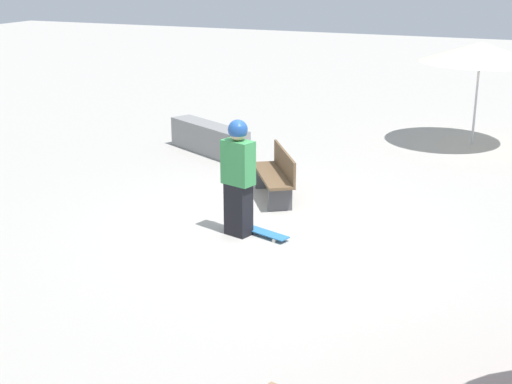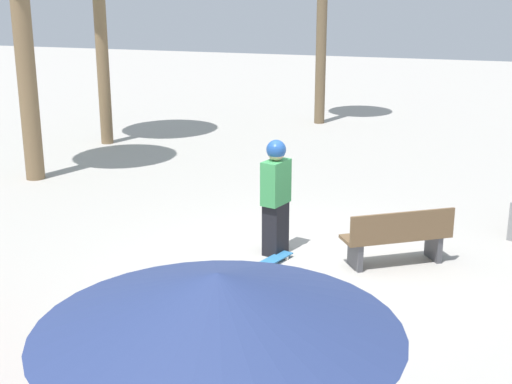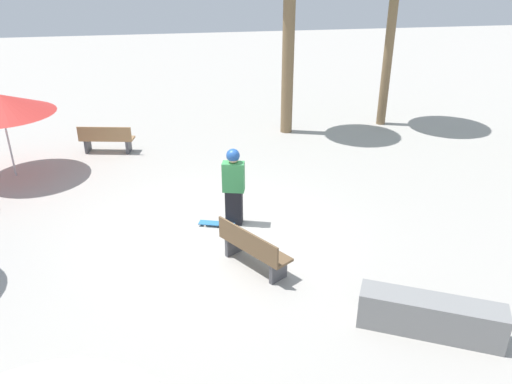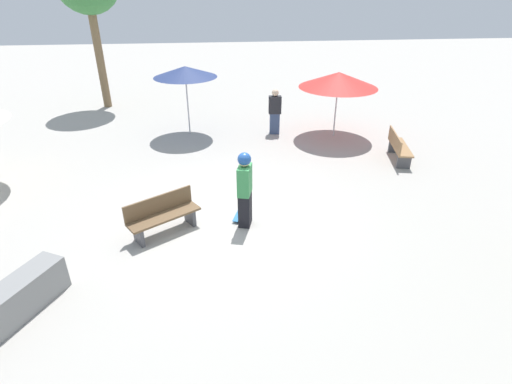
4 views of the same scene
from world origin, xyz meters
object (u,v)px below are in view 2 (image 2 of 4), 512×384
Objects in this scene: bench_near at (398,237)px; skateboard at (272,260)px; shade_umbrella_navy at (218,303)px; skater_main at (276,194)px.

skateboard is at bearing 163.49° from bench_near.
bench_near is 6.61m from shade_umbrella_navy.
shade_umbrella_navy is at bearing -126.19° from bench_near.
skater_main is at bearing -166.71° from shade_umbrella_navy.
skateboard is 0.34× the size of shade_umbrella_navy.
skater_main is 0.74× the size of shade_umbrella_navy.
skateboard is (0.40, 0.07, -0.89)m from skater_main.
shade_umbrella_navy is (6.24, 1.47, 1.26)m from skater_main.
skateboard is 6.38m from shade_umbrella_navy.
skater_main reaches higher than skateboard.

